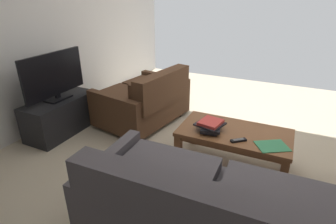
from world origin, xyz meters
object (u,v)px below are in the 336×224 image
Objects in this scene: loveseat_near at (145,100)px; tv_stand at (61,116)px; loose_magazine at (272,146)px; flat_tv at (54,76)px; book_stack at (210,125)px; coffee_table at (234,137)px; tv_remote at (238,140)px; sofa_main at (208,217)px.

loveseat_near is 1.14m from tv_stand.
loveseat_near is at bearing 36.98° from loose_magazine.
tv_stand is 2.62m from loose_magazine.
book_stack is (-1.99, -0.11, -0.31)m from flat_tv.
loose_magazine is (-2.61, -0.04, 0.18)m from tv_stand.
coffee_table is 0.22m from tv_remote.
coffee_table is at bearing -174.99° from tv_stand.
flat_tv reaches higher than sofa_main.
tv_stand is (2.23, 0.20, -0.12)m from coffee_table.
loose_magazine is at bearing -179.04° from tv_stand.
coffee_table is at bearing 36.83° from loose_magazine.
book_stack is at bearing -17.64° from tv_remote.
sofa_main is at bearing 132.25° from loose_magazine.
flat_tv is (2.32, -0.98, 0.42)m from sofa_main.
sofa_main is 1.34× the size of loveseat_near.
loveseat_near is 1.22m from flat_tv.
loveseat_near is at bearing -21.45° from coffee_table.
sofa_main is 1.96× the size of flat_tv.
tv_stand is at bearing 0.15° from tv_remote.
tv_stand reaches higher than loose_magazine.
book_stack is (-1.99, -0.11, 0.24)m from tv_stand.
coffee_table is 0.28m from book_stack.
loveseat_near is at bearing -26.74° from tv_remote.
sofa_main is 1.87× the size of tv_stand.
coffee_table is 1.24× the size of flat_tv.
sofa_main reaches higher than coffee_table.
flat_tv is at bearing 59.45° from loose_magazine.
sofa_main is at bearing 157.06° from tv_stand.
book_stack is 0.63m from loose_magazine.
flat_tv is at bearing 3.05° from book_stack.
sofa_main is 1.58× the size of coffee_table.
flat_tv is 2.86× the size of book_stack.
sofa_main is at bearing 94.10° from coffee_table.
tv_remote is at bearing 111.81° from coffee_table.
book_stack is 0.33m from tv_remote.
flat_tv is at bearing -22.94° from sofa_main.
tv_stand is 6.35× the size of tv_remote.
loveseat_near is at bearing -29.06° from book_stack.
loose_magazine is (-0.31, -0.04, -0.01)m from tv_remote.
loose_magazine is at bearing 174.31° from book_stack.
loveseat_near reaches higher than loose_magazine.
flat_tv reaches higher than loveseat_near.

